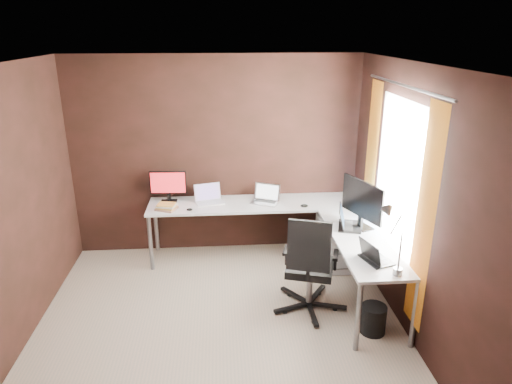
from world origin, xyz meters
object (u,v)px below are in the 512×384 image
laptop_white (209,198)px  book_stack (166,207)px  laptop_silver (266,198)px  desk_lamp (392,231)px  monitor_right (362,202)px  drawer_pedestal (336,244)px  laptop_black_small (374,257)px  office_chair (309,283)px  wastebasket (373,319)px  laptop_black_big (347,223)px  monitor_left (168,185)px

laptop_white → book_stack: (-0.50, -0.21, -0.01)m
laptop_silver → desk_lamp: (0.91, -1.80, 0.34)m
monitor_right → book_stack: bearing=50.6°
drawer_pedestal → laptop_silver: size_ratio=1.53×
laptop_black_small → desk_lamp: desk_lamp is taller
laptop_black_small → laptop_silver: bearing=10.5°
laptop_black_small → office_chair: 0.78m
drawer_pedestal → wastebasket: (0.05, -1.32, -0.16)m
laptop_silver → book_stack: laptop_silver is taller
laptop_black_big → book_stack: 2.12m
laptop_black_big → laptop_black_small: (0.04, -0.78, -0.00)m
book_stack → wastebasket: (2.08, -1.52, -0.62)m
monitor_right → laptop_black_big: (-0.14, 0.03, -0.25)m
monitor_left → wastebasket: (2.08, -1.80, -0.81)m
desk_lamp → book_stack: bearing=164.7°
monitor_left → wastebasket: monitor_left is taller
drawer_pedestal → monitor_left: 2.19m
desk_lamp → office_chair: desk_lamp is taller
office_chair → wastebasket: office_chair is taller
drawer_pedestal → laptop_black_big: (-0.02, -0.46, 0.48)m
office_chair → laptop_silver: bearing=121.8°
laptop_white → monitor_right: bearing=-43.9°
laptop_black_small → wastebasket: (0.02, -0.08, -0.63)m
desk_lamp → wastebasket: (-0.04, 0.12, -0.98)m
laptop_silver → drawer_pedestal: bearing=0.2°
laptop_silver → wastebasket: bearing=-38.5°
laptop_white → desk_lamp: desk_lamp is taller
drawer_pedestal → office_chair: (-0.50, -0.89, 0.01)m
laptop_silver → office_chair: office_chair is taller
laptop_black_small → desk_lamp: 0.40m
laptop_silver → office_chair: 1.38m
monitor_left → book_stack: (-0.01, -0.27, -0.19)m
laptop_white → laptop_silver: size_ratio=0.97×
laptop_silver → book_stack: (-1.21, -0.16, -0.01)m
monitor_right → laptop_black_big: size_ratio=1.56×
book_stack → laptop_black_small: bearing=-35.1°
monitor_left → book_stack: bearing=-88.7°
book_stack → laptop_silver: bearing=7.3°
drawer_pedestal → monitor_right: bearing=-75.9°
monitor_left → laptop_black_big: (2.01, -0.94, -0.17)m
monitor_left → monitor_right: size_ratio=0.74×
monitor_left → laptop_black_small: (2.05, -1.72, -0.18)m
laptop_white → office_chair: size_ratio=0.36×
drawer_pedestal → book_stack: size_ratio=2.12×
monitor_left → office_chair: size_ratio=0.42×
laptop_black_big → desk_lamp: (0.11, -0.98, 0.34)m
laptop_black_big → office_chair: 0.80m
monitor_right → laptop_white: size_ratio=1.62×
laptop_black_big → book_stack: bearing=87.3°
monitor_left → laptop_white: size_ratio=1.19×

